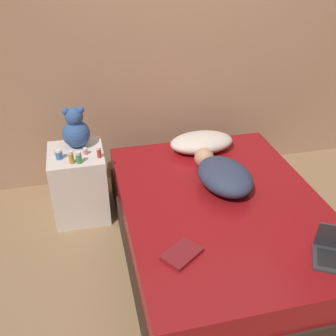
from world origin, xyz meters
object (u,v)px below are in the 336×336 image
person_lying (223,174)px  bottle_red (99,152)px  teddy_bear (76,130)px  bottle_pink (85,151)px  pillow (202,142)px  bottle_amber (71,157)px  bottle_white (55,152)px  book (182,254)px  bottle_green (79,158)px  bottle_blue (59,154)px

person_lying → bottle_red: (-0.88, 0.39, 0.09)m
teddy_bear → bottle_pink: size_ratio=6.16×
pillow → bottle_pink: bottle_pink is taller
bottle_amber → bottle_white: size_ratio=1.50×
bottle_amber → book: bottle_amber is taller
person_lying → bottle_amber: 1.15m
teddy_bear → bottle_green: teddy_bear is taller
bottle_pink → bottle_red: bottle_red is taller
pillow → bottle_red: size_ratio=6.15×
person_lying → bottle_blue: bearing=149.7°
bottle_white → bottle_amber: bearing=-49.8°
bottle_green → bottle_red: 0.16m
teddy_bear → pillow: bearing=-4.0°
bottle_pink → bottle_red: size_ratio=0.62×
bottle_green → bottle_white: bearing=139.6°
person_lying → bottle_green: (-1.04, 0.35, 0.09)m
bottle_white → book: size_ratio=0.25×
bottle_blue → bottle_green: 0.18m
bottle_pink → bottle_blue: bearing=-173.1°
bottle_pink → bottle_blue: size_ratio=0.70×
bottle_amber → teddy_bear: bearing=78.8°
bottle_red → bottle_blue: bearing=170.8°
person_lying → bottle_pink: bearing=144.8°
person_lying → bottle_blue: (-1.18, 0.44, 0.08)m
bottle_red → person_lying: bearing=-24.1°
teddy_bear → person_lying: bearing=-31.0°
bottle_blue → bottle_red: bottle_red is taller
pillow → bottle_amber: size_ratio=5.29×
bottle_amber → bottle_red: bottle_amber is taller
pillow → bottle_white: size_ratio=7.93×
bottle_pink → bottle_red: (0.10, -0.07, 0.02)m
bottle_amber → bottle_red: (0.21, 0.04, -0.01)m
person_lying → book: (-0.49, -0.65, -0.08)m
bottle_red → bottle_white: 0.35m
book → bottle_amber: bearing=120.8°
bottle_green → bottle_amber: 0.06m
bottle_pink → bottle_green: (-0.05, -0.12, 0.02)m
bottle_pink → book: bottle_pink is taller
bottle_blue → bottle_red: 0.31m
bottle_blue → bottle_green: bearing=-33.4°
bottle_blue → bottle_pink: bearing=6.9°
person_lying → bottle_pink: person_lying is taller
book → person_lying: bearing=53.0°
pillow → book: size_ratio=1.98×
teddy_bear → bottle_amber: bearing=-101.2°
bottle_blue → bottle_white: 0.06m
person_lying → book: bearing=-136.8°
bottle_blue → bottle_white: size_ratio=1.13×
teddy_bear → bottle_white: size_ratio=4.90×
bottle_blue → bottle_white: bearing=118.7°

